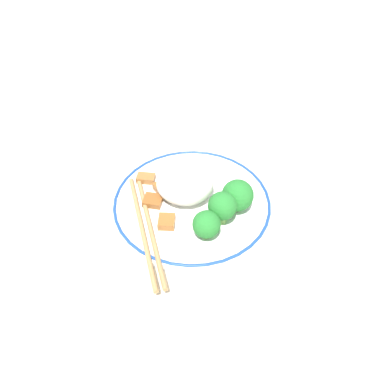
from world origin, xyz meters
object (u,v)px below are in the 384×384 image
broccoli_back_left (207,225)px  drinking_glass (234,107)px  broccoli_back_right (238,195)px  chopsticks (146,228)px  broccoli_back_center (222,207)px  plate (192,204)px

broccoli_back_left → drinking_glass: (0.01, -0.28, 0.02)m
broccoli_back_right → broccoli_back_left: bearing=62.0°
chopsticks → drinking_glass: (-0.08, -0.29, 0.04)m
broccoli_back_center → broccoli_back_right: size_ratio=1.03×
broccoli_back_left → broccoli_back_center: 0.04m
broccoli_back_center → drinking_glass: size_ratio=0.46×
drinking_glass → broccoli_back_right: bearing=100.7°
broccoli_back_center → drinking_glass: (0.02, -0.25, 0.01)m
broccoli_back_left → broccoli_back_center: (-0.02, -0.03, 0.01)m
plate → broccoli_back_right: (-0.07, -0.00, 0.04)m
broccoli_back_center → broccoli_back_right: bearing=-119.1°
broccoli_back_left → chopsticks: broccoli_back_left is taller
broccoli_back_left → broccoli_back_right: (-0.03, -0.06, 0.00)m
plate → chopsticks: 0.09m
chopsticks → broccoli_back_right: bearing=-149.1°
broccoli_back_right → chopsticks: (0.12, 0.07, -0.03)m
chopsticks → broccoli_back_left: bearing=-174.3°
broccoli_back_right → drinking_glass: drinking_glass is taller
broccoli_back_left → broccoli_back_center: size_ratio=0.83×
drinking_glass → broccoli_back_left: bearing=91.4°
broccoli_back_right → drinking_glass: 0.22m
plate → drinking_glass: drinking_glass is taller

